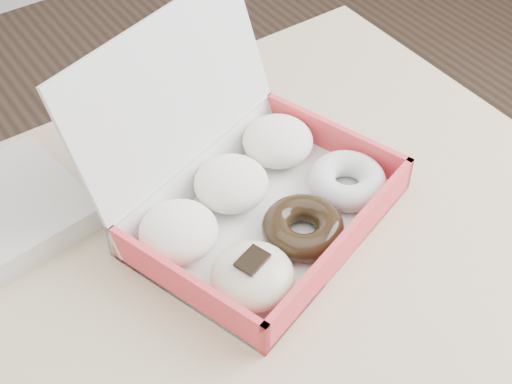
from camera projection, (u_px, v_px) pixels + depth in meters
table at (167, 363)px, 0.85m from camera, size 1.20×0.80×0.75m
donut_box at (252, 195)px, 0.89m from camera, size 0.40×0.38×0.23m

